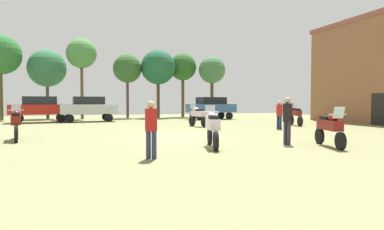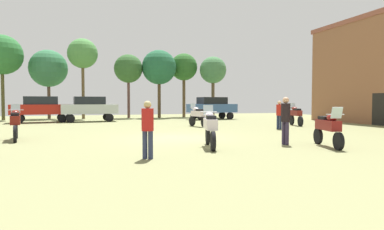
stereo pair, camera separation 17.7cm
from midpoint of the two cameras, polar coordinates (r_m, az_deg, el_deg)
ground_plane at (r=14.47m, az=-2.68°, el=-4.08°), size 44.00×52.00×0.02m
motorcycle_1 at (r=15.39m, az=-28.30°, el=-1.17°), size 0.69×2.25×1.51m
motorcycle_3 at (r=20.88m, az=1.28°, el=-0.05°), size 0.75×2.09×1.49m
motorcycle_5 at (r=11.43m, az=3.65°, el=-2.06°), size 0.78×2.25×1.49m
motorcycle_6 at (r=12.54m, az=23.16°, el=-1.98°), size 0.80×2.16×1.44m
motorcycle_7 at (r=22.86m, az=17.98°, el=0.06°), size 0.73×2.10×1.50m
car_1 at (r=27.25m, az=-17.40°, el=1.34°), size 4.46×2.23×2.00m
car_2 at (r=29.33m, az=3.70°, el=1.51°), size 4.49×2.33×2.00m
car_3 at (r=27.49m, az=-24.81°, el=1.24°), size 4.50×2.34×2.00m
person_1 at (r=19.54m, az=15.32°, el=0.39°), size 0.45×0.45×1.66m
person_2 at (r=12.63m, az=16.49°, el=-0.32°), size 0.40×0.40×1.78m
person_3 at (r=9.20m, az=-7.26°, el=-1.80°), size 0.47×0.47×1.64m
tree_1 at (r=32.53m, az=-10.96°, el=7.93°), size 2.76×2.76×6.20m
tree_3 at (r=32.03m, az=-18.50°, el=10.10°), size 2.72×2.72×7.40m
tree_4 at (r=34.11m, az=-1.29°, el=8.33°), size 2.80×2.80×6.60m
tree_5 at (r=32.58m, az=-30.27°, el=9.09°), size 3.40×3.40×7.33m
tree_7 at (r=32.70m, az=-5.65°, el=8.29°), size 3.41×3.41×6.71m
tree_8 at (r=33.32m, az=-23.76°, el=7.46°), size 3.45×3.45×6.42m
tree_9 at (r=33.56m, az=3.86°, el=7.79°), size 2.73×2.73×6.20m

